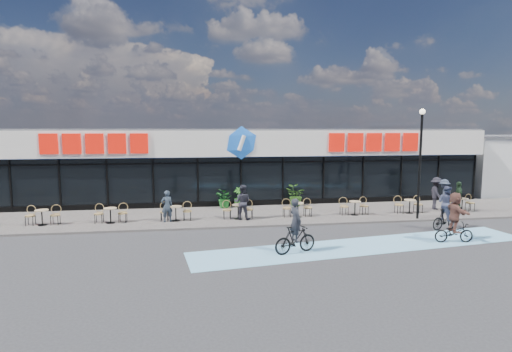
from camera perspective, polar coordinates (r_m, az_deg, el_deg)
The scene contains 25 objects.
ground at distance 16.84m, azimuth 0.53°, elevation -9.06°, with size 120.00×120.00×0.00m, color #28282B.
sidewalk at distance 21.16m, azimuth -1.38°, elevation -5.65°, with size 44.00×5.00×0.10m, color #605855.
bike_lane at distance 16.56m, azimuth 15.38°, elevation -9.56°, with size 14.00×2.20×0.01m, color #6AA6C9.
building at distance 26.16m, azimuth -2.86°, elevation 1.79°, with size 30.60×6.57×4.75m.
neighbour_building at distance 35.59m, azimuth 31.93°, elevation 1.64°, with size 9.20×7.20×4.11m.
lamp_post at distance 21.37m, azimuth 22.42°, elevation 2.85°, with size 0.28×0.28×5.47m.
bistro_set_1 at distance 21.30m, azimuth -28.17°, elevation -4.98°, with size 1.54×0.62×0.90m.
bistro_set_2 at distance 20.47m, azimuth -20.03°, elevation -5.03°, with size 1.54×0.62×0.90m.
bistro_set_3 at distance 20.07m, azimuth -11.38°, elevation -4.98°, with size 1.54×0.62×0.90m.
bistro_set_4 at distance 20.14m, azimuth -2.59°, elevation -4.82°, with size 1.54×0.62×0.90m.
bistro_set_5 at distance 20.67m, azimuth 5.93°, elevation -4.55°, with size 1.54×0.62×0.90m.
bistro_set_6 at distance 21.63m, azimuth 13.86°, elevation -4.20°, with size 1.54×0.62×0.90m.
bistro_set_7 at distance 22.96m, azimuth 20.99°, elevation -3.83°, with size 1.54×0.62×0.90m.
bistro_set_8 at distance 24.61m, azimuth 27.24°, elevation -3.45°, with size 1.54×0.62×0.90m.
potted_plant_left at distance 22.86m, azimuth -4.46°, elevation -3.19°, with size 1.00×0.87×1.11m, color #18551B.
potted_plant_mid at distance 23.16m, azimuth -2.43°, elevation -3.02°, with size 0.64×0.64×1.14m, color #215819.
potted_plant_right at distance 23.52m, azimuth 5.56°, elevation -2.78°, with size 1.11×0.96×1.23m, color #284E16.
patron_left at distance 19.83m, azimuth -12.61°, elevation -4.22°, with size 0.56×0.37×1.55m, color #293440.
patron_right at distance 19.85m, azimuth -1.98°, elevation -3.75°, with size 0.85×0.66×1.75m, color #22222A.
pedestrian_a at distance 24.34m, azimuth 26.92°, elevation -2.64°, with size 0.97×0.41×1.66m, color black.
pedestrian_b at distance 24.57m, azimuth 24.36°, elevation -2.26°, with size 1.17×0.67×1.80m, color black.
pedestrian_c at distance 24.43m, azimuth 25.25°, elevation -2.44°, with size 1.12×0.64×1.73m, color #272F3D.
cyclist_a at distance 18.08m, azimuth 26.50°, elevation -5.62°, with size 1.62×1.54×2.06m.
cyclist_b at distance 20.20m, azimuth 25.50°, elevation -4.55°, with size 1.68×0.93×2.03m.
cyclist_c at distance 14.93m, azimuth 5.64°, elevation -8.23°, with size 1.79×1.00×2.06m.
Camera 1 is at (-2.53, -16.01, 4.57)m, focal length 28.00 mm.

